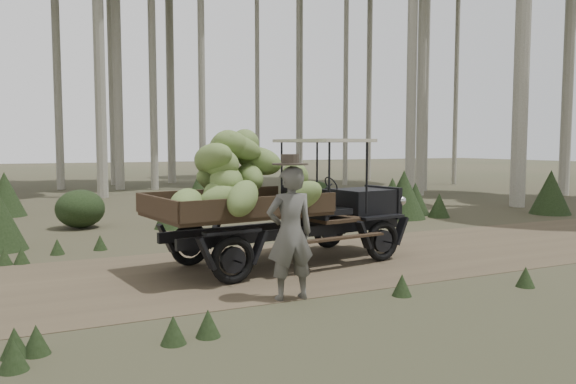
# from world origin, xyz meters

# --- Properties ---
(ground) EXTENTS (120.00, 120.00, 0.00)m
(ground) POSITION_xyz_m (0.00, 0.00, 0.00)
(ground) COLOR #473D2B
(ground) RESTS_ON ground
(dirt_track) EXTENTS (70.00, 4.00, 0.01)m
(dirt_track) POSITION_xyz_m (0.00, 0.00, 0.00)
(dirt_track) COLOR brown
(dirt_track) RESTS_ON ground
(banana_truck) EXTENTS (4.86, 2.62, 2.39)m
(banana_truck) POSITION_xyz_m (0.28, -0.04, 1.35)
(banana_truck) COLOR black
(banana_truck) RESTS_ON ground
(farmer) EXTENTS (0.68, 0.51, 1.93)m
(farmer) POSITION_xyz_m (-0.07, -1.90, 0.91)
(farmer) COLOR #55534E
(farmer) RESTS_ON ground
(undergrowth) EXTENTS (23.48, 22.76, 1.39)m
(undergrowth) POSITION_xyz_m (-0.80, 0.72, 0.56)
(undergrowth) COLOR #233319
(undergrowth) RESTS_ON ground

